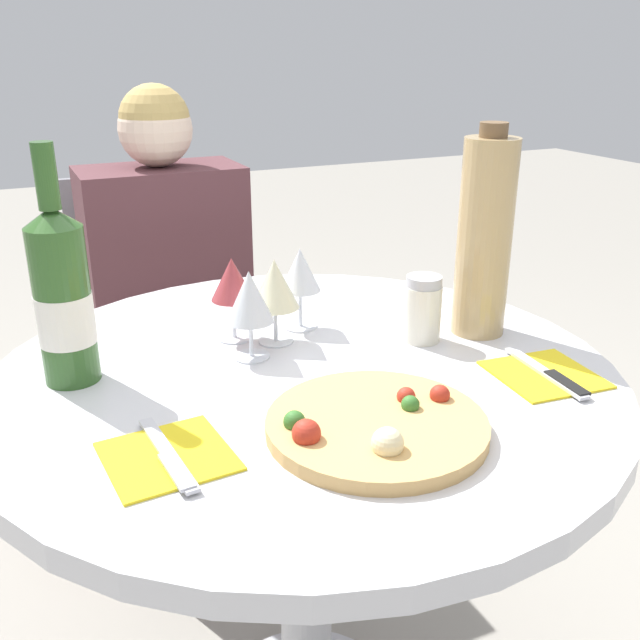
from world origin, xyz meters
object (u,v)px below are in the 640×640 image
at_px(seated_diner, 179,344).
at_px(wine_bottle, 63,297).
at_px(chair_behind_diner, 168,351).
at_px(pizza_large, 376,425).
at_px(dining_table, 305,434).
at_px(tall_carafe, 485,237).

xyz_separation_m(seated_diner, wine_bottle, (-0.31, -0.63, 0.38)).
bearing_deg(seated_diner, chair_behind_diner, -90.00).
bearing_deg(seated_diner, wine_bottle, 64.00).
relative_size(seated_diner, pizza_large, 3.85).
bearing_deg(pizza_large, seated_diner, 92.19).
relative_size(chair_behind_diner, seated_diner, 0.79).
xyz_separation_m(chair_behind_diner, seated_diner, (-0.00, -0.15, 0.08)).
height_order(dining_table, seated_diner, seated_diner).
xyz_separation_m(chair_behind_diner, pizza_large, (0.04, -1.12, 0.33)).
bearing_deg(pizza_large, dining_table, 91.79).
distance_m(dining_table, wine_bottle, 0.43).
relative_size(seated_diner, wine_bottle, 3.18).
relative_size(chair_behind_diner, tall_carafe, 2.46).
bearing_deg(wine_bottle, chair_behind_diner, 68.59).
height_order(wine_bottle, tall_carafe, tall_carafe).
distance_m(pizza_large, tall_carafe, 0.44).
height_order(pizza_large, wine_bottle, wine_bottle).
distance_m(chair_behind_diner, wine_bottle, 0.95).
height_order(seated_diner, tall_carafe, seated_diner).
relative_size(seated_diner, tall_carafe, 3.13).
relative_size(pizza_large, wine_bottle, 0.83).
distance_m(seated_diner, tall_carafe, 0.92).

